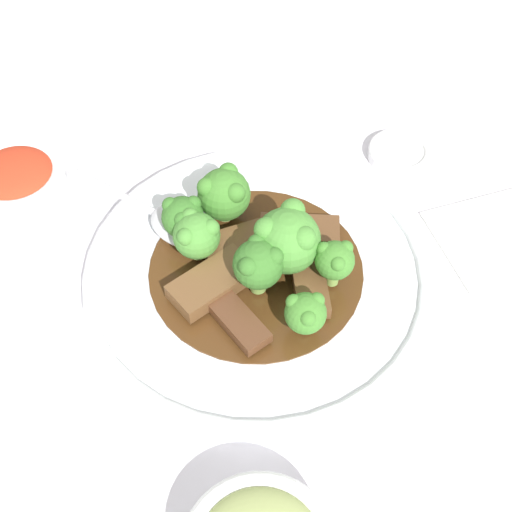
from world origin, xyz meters
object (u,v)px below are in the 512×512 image
at_px(beef_strip_4, 236,319).
at_px(broccoli_floret_4, 224,193).
at_px(main_plate, 256,273).
at_px(broccoli_floret_0, 335,260).
at_px(broccoli_floret_6, 306,313).
at_px(broccoli_floret_2, 196,235).
at_px(beef_strip_1, 237,247).
at_px(broccoli_floret_1, 287,237).
at_px(sauce_dish, 399,153).
at_px(beef_strip_3, 212,282).
at_px(broccoli_floret_5, 258,264).
at_px(broccoli_floret_3, 183,217).
at_px(side_bowl_kimchi, 18,182).
at_px(serving_spoon, 172,219).
at_px(beef_strip_0, 311,291).
at_px(beef_strip_2, 299,230).

distance_m(beef_strip_4, broccoli_floret_4, 0.12).
relative_size(main_plate, broccoli_floret_0, 6.50).
bearing_deg(broccoli_floret_6, broccoli_floret_2, -135.14).
height_order(beef_strip_1, broccoli_floret_4, broccoli_floret_4).
bearing_deg(beef_strip_4, beef_strip_1, 175.78).
height_order(broccoli_floret_1, sauce_dish, broccoli_floret_1).
height_order(beef_strip_1, beef_strip_3, same).
bearing_deg(broccoli_floret_5, broccoli_floret_0, 91.37).
relative_size(broccoli_floret_0, broccoli_floret_6, 1.17).
xyz_separation_m(beef_strip_1, broccoli_floret_1, (0.01, 0.04, 0.03)).
bearing_deg(broccoli_floret_5, broccoli_floret_3, -136.02).
bearing_deg(side_bowl_kimchi, serving_spoon, 67.21).
xyz_separation_m(beef_strip_3, side_bowl_kimchi, (-0.13, -0.18, -0.00)).
bearing_deg(broccoli_floret_5, beef_strip_1, -159.61).
bearing_deg(broccoli_floret_4, beef_strip_0, 35.16).
height_order(beef_strip_2, beef_strip_3, beef_strip_3).
relative_size(beef_strip_4, broccoli_floret_3, 1.55).
xyz_separation_m(beef_strip_2, side_bowl_kimchi, (-0.08, -0.25, -0.00)).
xyz_separation_m(broccoli_floret_0, serving_spoon, (-0.07, -0.13, -0.02)).
bearing_deg(broccoli_floret_6, beef_strip_2, 175.47).
bearing_deg(broccoli_floret_3, broccoli_floret_1, 66.39).
xyz_separation_m(broccoli_floret_2, side_bowl_kimchi, (-0.10, -0.17, -0.02)).
bearing_deg(sauce_dish, beef_strip_0, -32.79).
distance_m(broccoli_floret_6, sauce_dish, 0.24).
bearing_deg(serving_spoon, broccoli_floret_3, 37.55).
height_order(beef_strip_4, broccoli_floret_2, broccoli_floret_2).
xyz_separation_m(beef_strip_0, broccoli_floret_1, (-0.04, -0.02, 0.03)).
distance_m(main_plate, sauce_dish, 0.21).
bearing_deg(serving_spoon, beef_strip_4, 25.10).
relative_size(broccoli_floret_5, broccoli_floret_6, 1.36).
xyz_separation_m(broccoli_floret_2, broccoli_floret_4, (-0.04, 0.03, 0.00)).
bearing_deg(broccoli_floret_6, side_bowl_kimchi, -125.88).
bearing_deg(broccoli_floret_1, broccoli_floret_3, -113.61).
height_order(beef_strip_1, serving_spoon, same).
distance_m(broccoli_floret_0, broccoli_floret_3, 0.14).
relative_size(main_plate, serving_spoon, 1.60).
distance_m(beef_strip_0, beef_strip_4, 0.07).
bearing_deg(serving_spoon, broccoli_floret_6, 41.26).
distance_m(serving_spoon, side_bowl_kimchi, 0.15).
xyz_separation_m(beef_strip_1, side_bowl_kimchi, (-0.10, -0.20, -0.00)).
distance_m(beef_strip_1, serving_spoon, 0.07).
bearing_deg(beef_strip_2, sauce_dish, 133.11).
distance_m(side_bowl_kimchi, sauce_dish, 0.37).
height_order(beef_strip_3, broccoli_floret_3, broccoli_floret_3).
height_order(broccoli_floret_4, broccoli_floret_5, broccoli_floret_5).
relative_size(beef_strip_4, broccoli_floret_1, 1.10).
bearing_deg(beef_strip_3, beef_strip_1, 147.44).
relative_size(beef_strip_3, broccoli_floret_4, 1.54).
relative_size(broccoli_floret_6, side_bowl_kimchi, 0.43).
bearing_deg(sauce_dish, broccoli_floret_2, -58.80).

